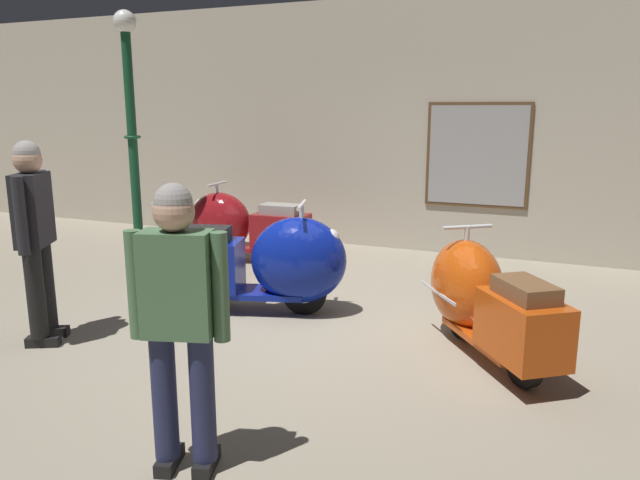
% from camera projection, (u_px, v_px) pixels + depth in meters
% --- Properties ---
extents(ground_plane, '(60.00, 60.00, 0.00)m').
position_uv_depth(ground_plane, '(299.00, 329.00, 5.40)').
color(ground_plane, gray).
extents(showroom_back_wall, '(18.00, 0.24, 3.36)m').
position_uv_depth(showroom_back_wall, '(407.00, 127.00, 8.18)').
color(showroom_back_wall, '#BCB29E').
rests_on(showroom_back_wall, ground).
extents(scooter_0, '(1.64, 0.55, 1.00)m').
position_uv_depth(scooter_0, '(238.00, 226.00, 7.74)').
color(scooter_0, black).
rests_on(scooter_0, ground).
extents(scooter_1, '(1.82, 0.98, 1.07)m').
position_uv_depth(scooter_1, '(269.00, 263.00, 5.74)').
color(scooter_1, black).
rests_on(scooter_1, ground).
extents(scooter_2, '(1.33, 1.57, 0.99)m').
position_uv_depth(scooter_2, '(481.00, 298.00, 4.81)').
color(scooter_2, black).
rests_on(scooter_2, ground).
extents(lamppost, '(0.28, 0.28, 3.00)m').
position_uv_depth(lamppost, '(133.00, 143.00, 7.03)').
color(lamppost, '#144728').
rests_on(lamppost, ground).
extents(visitor_0, '(0.39, 0.52, 1.68)m').
position_uv_depth(visitor_0, '(34.00, 228.00, 4.91)').
color(visitor_0, black).
rests_on(visitor_0, ground).
extents(visitor_1, '(0.51, 0.33, 1.57)m').
position_uv_depth(visitor_1, '(179.00, 311.00, 3.10)').
color(visitor_1, black).
rests_on(visitor_1, ground).
extents(info_stanchion, '(0.33, 0.38, 1.02)m').
position_uv_depth(info_stanchion, '(164.00, 247.00, 6.68)').
color(info_stanchion, '#333338').
rests_on(info_stanchion, ground).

